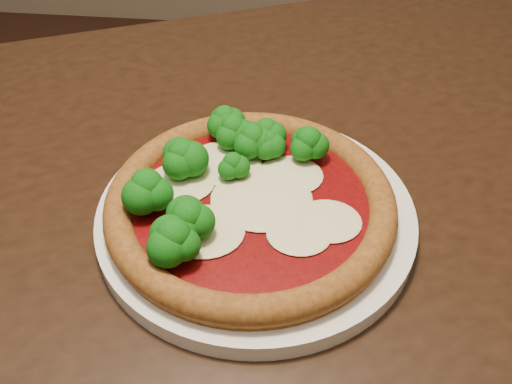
# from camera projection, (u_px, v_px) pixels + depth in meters

# --- Properties ---
(dining_table) EXTENTS (1.50, 1.31, 0.75)m
(dining_table) POSITION_uv_depth(u_px,v_px,m) (202.00, 284.00, 0.62)
(dining_table) COLOR black
(dining_table) RESTS_ON floor
(plate) EXTENTS (0.31, 0.31, 0.02)m
(plate) POSITION_uv_depth(u_px,v_px,m) (256.00, 215.00, 0.55)
(plate) COLOR silver
(plate) RESTS_ON dining_table
(pizza) EXTENTS (0.27, 0.27, 0.06)m
(pizza) POSITION_uv_depth(u_px,v_px,m) (243.00, 195.00, 0.54)
(pizza) COLOR brown
(pizza) RESTS_ON plate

